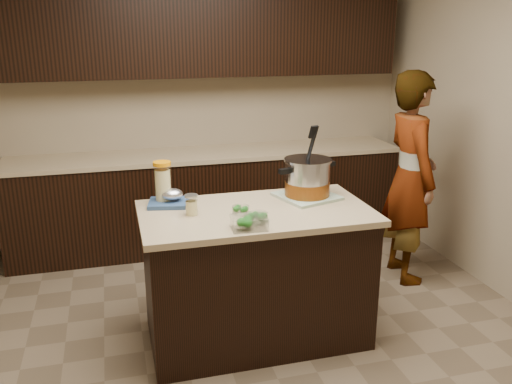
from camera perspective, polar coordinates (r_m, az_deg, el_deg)
ground_plane at (r=3.82m, az=0.00°, el=-14.79°), size 4.00×4.00×0.00m
room_shell at (r=3.25m, az=0.00°, el=11.78°), size 4.04×4.04×2.72m
back_cabinets at (r=5.05m, az=-5.19°, el=4.77°), size 3.60×0.63×2.33m
island at (r=3.60m, az=0.00°, el=-8.67°), size 1.46×0.81×0.90m
dish_towel at (r=3.68m, az=5.38°, el=-0.45°), size 0.45×0.45×0.02m
stock_pot at (r=3.65m, az=5.43°, el=1.29°), size 0.44×0.40×0.45m
lemonade_pitcher at (r=3.56m, az=-9.77°, el=0.77°), size 0.15×0.15×0.28m
mason_jar at (r=3.35m, az=-6.80°, el=-1.40°), size 0.11×0.11×0.14m
broccoli_tub_left at (r=3.35m, az=-1.63°, el=-1.95°), size 0.11×0.11×0.05m
broccoli_tub_right at (r=3.21m, az=0.20°, el=-2.74°), size 0.14×0.14×0.06m
broccoli_tub_rect at (r=3.11m, az=-0.75°, el=-3.32°), size 0.21×0.16×0.07m
blue_tray at (r=3.56m, az=-8.95°, el=-0.81°), size 0.31×0.26×0.10m
person at (r=4.50m, az=15.91°, el=1.45°), size 0.47×0.66×1.70m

